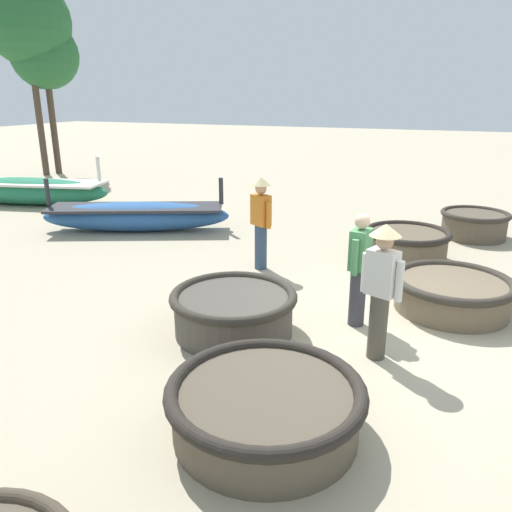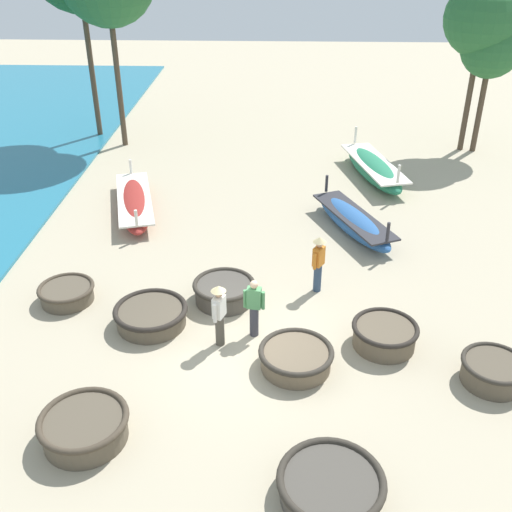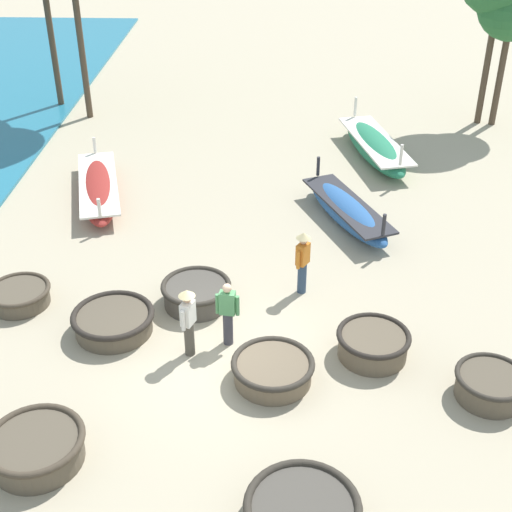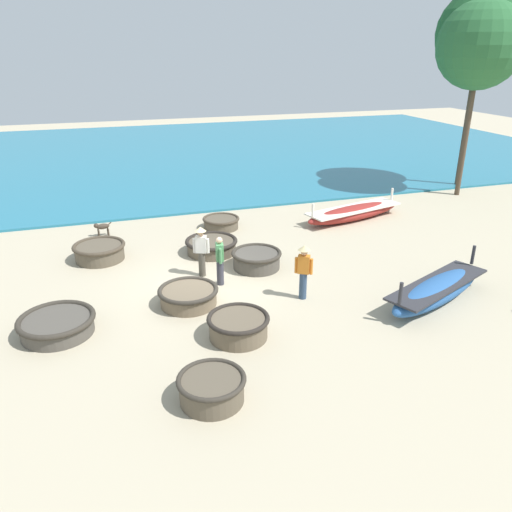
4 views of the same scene
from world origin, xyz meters
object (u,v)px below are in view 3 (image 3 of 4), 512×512
at_px(long_boat_blue_hull, 375,147).
at_px(coracle_upturned, 373,344).
at_px(coracle_front_left, 273,370).
at_px(coracle_center, 490,385).
at_px(coracle_front_right, 196,293).
at_px(coracle_tilted, 302,512).
at_px(long_boat_ochre_hull, 347,211).
at_px(coracle_far_left, 113,321).
at_px(fisherman_hauling, 303,259).
at_px(fisherman_crouching, 228,312).
at_px(long_boat_red_hull, 99,188).
at_px(coracle_far_right, 19,295).
at_px(fisherman_standing_left, 188,318).
at_px(coracle_weathered, 36,447).

bearing_deg(long_boat_blue_hull, coracle_upturned, -96.19).
bearing_deg(coracle_front_left, coracle_center, -4.43).
xyz_separation_m(coracle_upturned, coracle_front_right, (-4.01, 1.78, -0.01)).
relative_size(coracle_tilted, long_boat_ochre_hull, 0.45).
bearing_deg(coracle_far_left, fisherman_hauling, 22.13).
relative_size(long_boat_ochre_hull, fisherman_hauling, 2.58).
distance_m(coracle_front_left, coracle_tilted, 3.56).
bearing_deg(fisherman_crouching, long_boat_red_hull, 122.49).
distance_m(coracle_upturned, fisherman_crouching, 3.20).
bearing_deg(fisherman_hauling, coracle_upturned, -58.21).
distance_m(long_boat_blue_hull, fisherman_hauling, 8.68).
xyz_separation_m(coracle_far_right, fisherman_crouching, (5.09, -1.31, 0.58)).
bearing_deg(fisherman_standing_left, long_boat_blue_hull, 64.55).
height_order(coracle_center, coracle_front_left, coracle_center).
bearing_deg(long_boat_blue_hull, fisherman_hauling, -107.73).
distance_m(coracle_front_right, long_boat_ochre_hull, 5.76).
height_order(coracle_far_right, coracle_front_left, coracle_front_left).
height_order(coracle_weathered, long_boat_blue_hull, long_boat_blue_hull).
relative_size(coracle_center, fisherman_hauling, 0.87).
height_order(fisherman_crouching, fisherman_standing_left, fisherman_standing_left).
relative_size(coracle_far_left, long_boat_red_hull, 0.37).
xyz_separation_m(coracle_tilted, long_boat_red_hull, (-6.02, 11.74, 0.03)).
xyz_separation_m(coracle_weathered, coracle_far_right, (-1.88, 4.83, -0.07)).
bearing_deg(coracle_far_right, coracle_weathered, -68.68).
bearing_deg(long_boat_ochre_hull, fisherman_crouching, -117.95).
bearing_deg(coracle_far_right, coracle_tilted, -42.22).
bearing_deg(coracle_center, fisherman_hauling, 135.70).
bearing_deg(coracle_front_left, fisherman_hauling, 78.66).
bearing_deg(fisherman_standing_left, coracle_far_right, 158.20).
relative_size(coracle_far_right, coracle_tilted, 0.77).
xyz_separation_m(coracle_weathered, coracle_upturned, (6.36, 3.19, 0.01)).
xyz_separation_m(coracle_far_right, fisherman_standing_left, (4.29, -1.71, 0.70)).
relative_size(coracle_far_right, coracle_upturned, 0.94).
height_order(coracle_weathered, coracle_upturned, coracle_upturned).
distance_m(coracle_far_right, long_boat_blue_hull, 13.02).
height_order(coracle_center, fisherman_standing_left, fisherman_standing_left).
bearing_deg(coracle_front_left, fisherman_standing_left, 156.32).
bearing_deg(fisherman_crouching, coracle_front_left, -50.00).
bearing_deg(coracle_far_left, coracle_upturned, -6.46).
distance_m(coracle_center, coracle_tilted, 4.96).
distance_m(coracle_tilted, long_boat_red_hull, 13.19).
distance_m(coracle_front_right, coracle_far_left, 2.09).
relative_size(coracle_center, coracle_upturned, 0.91).
relative_size(coracle_weathered, coracle_front_right, 1.07).
distance_m(coracle_weathered, fisherman_standing_left, 3.98).
bearing_deg(coracle_far_right, fisherman_crouching, -14.44).
bearing_deg(coracle_tilted, coracle_center, 39.83).
relative_size(coracle_front_right, fisherman_standing_left, 1.01).
xyz_separation_m(coracle_front_left, coracle_tilted, (0.54, -3.52, -0.01)).
relative_size(coracle_center, long_boat_ochre_hull, 0.34).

